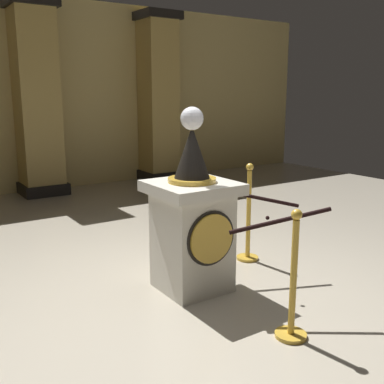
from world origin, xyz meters
TOP-DOWN VIEW (x-y plane):
  - ground_plane at (0.00, 0.00)m, footprint 12.81×12.81m
  - back_wall at (0.00, 5.44)m, footprint 12.81×0.16m
  - pedestal_clock at (-0.02, 0.08)m, footprint 0.73×0.73m
  - stanchion_near at (0.11, -1.05)m, footprint 0.24×0.24m
  - stanchion_far at (0.91, 0.38)m, footprint 0.24×0.24m
  - velvet_rope at (0.51, -0.34)m, footprint 1.14×1.15m
  - column_right at (2.44, 5.03)m, footprint 0.77×0.77m
  - column_centre_rear at (0.00, 5.03)m, footprint 0.81×0.81m

SIDE VIEW (x-z plane):
  - ground_plane at x=0.00m, z-range 0.00..0.00m
  - stanchion_near at x=0.11m, z-range -0.15..0.84m
  - stanchion_far at x=0.91m, z-range -0.16..0.91m
  - pedestal_clock at x=-0.02m, z-range -0.20..1.48m
  - velvet_rope at x=0.51m, z-range 0.68..0.90m
  - column_right at x=2.44m, z-range -0.01..3.35m
  - column_centre_rear at x=0.00m, z-range -0.01..3.35m
  - back_wall at x=0.00m, z-range 0.00..3.50m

